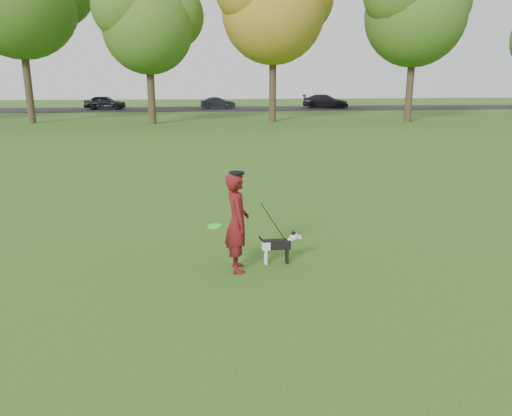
{
  "coord_description": "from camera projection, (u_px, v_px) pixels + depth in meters",
  "views": [
    {
      "loc": [
        -0.84,
        -7.8,
        3.07
      ],
      "look_at": [
        0.01,
        0.1,
        0.95
      ],
      "focal_mm": 35.0,
      "sensor_mm": 36.0,
      "label": 1
    }
  ],
  "objects": [
    {
      "name": "car_left",
      "position": [
        105.0,
        102.0,
        45.63
      ],
      "size": [
        3.77,
        1.66,
        1.26
      ],
      "primitive_type": "imported",
      "rotation": [
        0.0,
        0.0,
        1.52
      ],
      "color": "black",
      "rests_on": "road"
    },
    {
      "name": "tree_row",
      "position": [
        189.0,
        4.0,
        31.35
      ],
      "size": [
        51.74,
        8.86,
        12.01
      ],
      "color": "#38281C",
      "rests_on": "ground"
    },
    {
      "name": "car_right",
      "position": [
        325.0,
        101.0,
        47.77
      ],
      "size": [
        4.69,
        2.78,
        1.27
      ],
      "primitive_type": "imported",
      "rotation": [
        0.0,
        0.0,
        1.33
      ],
      "color": "black",
      "rests_on": "road"
    },
    {
      "name": "man_held_items",
      "position": [
        272.0,
        222.0,
        8.07
      ],
      "size": [
        1.31,
        0.41,
        1.25
      ],
      "color": "#20FF21",
      "rests_on": "ground"
    },
    {
      "name": "car_mid",
      "position": [
        218.0,
        103.0,
        46.73
      ],
      "size": [
        3.3,
        1.35,
        1.06
      ],
      "primitive_type": "imported",
      "rotation": [
        0.0,
        0.0,
        1.64
      ],
      "color": "black",
      "rests_on": "road"
    },
    {
      "name": "dog",
      "position": [
        280.0,
        244.0,
        8.33
      ],
      "size": [
        0.74,
        0.15,
        0.57
      ],
      "color": "black",
      "rests_on": "ground"
    },
    {
      "name": "ground",
      "position": [
        256.0,
        264.0,
        8.37
      ],
      "size": [
        120.0,
        120.0,
        0.0
      ],
      "primitive_type": "plane",
      "color": "#285116",
      "rests_on": "ground"
    },
    {
      "name": "man",
      "position": [
        237.0,
        222.0,
        7.92
      ],
      "size": [
        0.42,
        0.61,
        1.61
      ],
      "primitive_type": "imported",
      "rotation": [
        0.0,
        0.0,
        1.63
      ],
      "color": "#560C1A",
      "rests_on": "ground"
    },
    {
      "name": "road",
      "position": [
        210.0,
        109.0,
        46.79
      ],
      "size": [
        120.0,
        7.0,
        0.02
      ],
      "primitive_type": "cube",
      "color": "black",
      "rests_on": "ground"
    }
  ]
}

